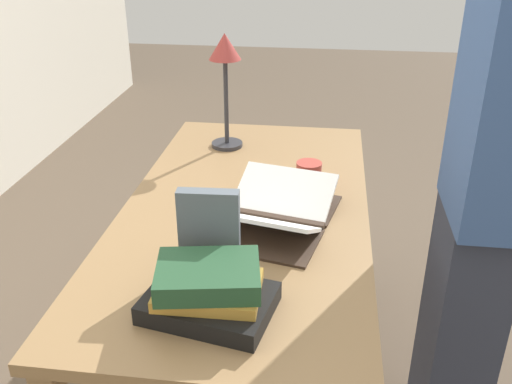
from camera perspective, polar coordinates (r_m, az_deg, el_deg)
name	(u,v)px	position (r m, az deg, el deg)	size (l,w,h in m)	color
ground_plane	(247,381)	(2.33, -0.88, -18.33)	(12.00, 12.00, 0.00)	brown
reading_desk	(246,230)	(1.92, -1.02, -3.83)	(1.58, 0.80, 0.77)	#937047
open_book	(274,213)	(1.77, 1.84, -2.06)	(0.52, 0.42, 0.10)	#38281E
book_stack_tall	(209,291)	(1.38, -4.74, -9.86)	(0.27, 0.34, 0.13)	black
book_standing_upright	(209,233)	(1.48, -4.69, -4.14)	(0.05, 0.16, 0.24)	slate
reading_lamp	(225,64)	(2.26, -3.10, 12.69)	(0.13, 0.13, 0.46)	#2D2D33
coffee_mug	(309,173)	(2.02, 5.31, 1.91)	(0.12, 0.09, 0.08)	#B74238
person_reader	(482,204)	(1.79, 21.70, -1.14)	(0.36, 0.23, 1.74)	#2D3342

